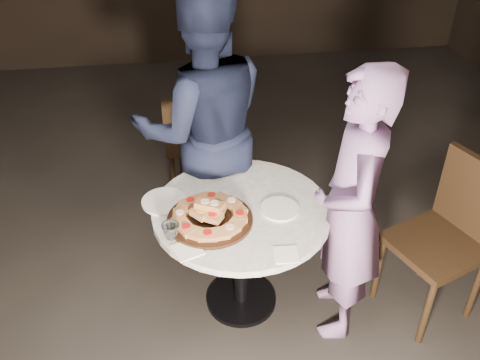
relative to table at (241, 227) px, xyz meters
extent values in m
plane|color=black|center=(-0.14, -0.09, -0.52)|extent=(7.00, 7.00, 0.00)
cylinder|color=black|center=(0.00, 0.00, -0.51)|extent=(0.45, 0.45, 0.03)
cylinder|color=black|center=(0.00, 0.00, -0.20)|extent=(0.09, 0.09, 0.59)
cylinder|color=silver|center=(0.00, 0.00, 0.10)|extent=(1.02, 1.02, 0.03)
cylinder|color=black|center=(-0.16, -0.07, 0.13)|extent=(0.53, 0.53, 0.02)
cube|color=#AB7342|center=(-0.02, -0.10, 0.15)|extent=(0.07, 0.09, 0.04)
cylinder|color=red|center=(-0.02, -0.10, 0.17)|extent=(0.04, 0.04, 0.01)
cube|color=#AB7342|center=(-0.03, -0.04, 0.15)|extent=(0.09, 0.10, 0.04)
cube|color=#AB7342|center=(-0.05, 0.01, 0.15)|extent=(0.10, 0.11, 0.04)
cylinder|color=beige|center=(-0.05, 0.01, 0.17)|extent=(0.05, 0.05, 0.01)
cube|color=#AB7342|center=(-0.09, 0.04, 0.15)|extent=(0.11, 0.10, 0.04)
cube|color=#AB7342|center=(-0.14, 0.06, 0.15)|extent=(0.10, 0.08, 0.04)
cylinder|color=red|center=(-0.14, 0.06, 0.17)|extent=(0.05, 0.05, 0.01)
cube|color=#AB7342|center=(-0.19, 0.06, 0.15)|extent=(0.10, 0.09, 0.04)
cube|color=#AB7342|center=(-0.24, 0.04, 0.15)|extent=(0.10, 0.10, 0.04)
cylinder|color=red|center=(-0.24, 0.04, 0.17)|extent=(0.05, 0.05, 0.01)
cube|color=#AB7342|center=(-0.28, 0.00, 0.15)|extent=(0.10, 0.10, 0.04)
cube|color=#AB7342|center=(-0.29, -0.05, 0.15)|extent=(0.07, 0.09, 0.04)
cylinder|color=beige|center=(-0.29, -0.05, 0.17)|extent=(0.04, 0.04, 0.01)
cube|color=#AB7342|center=(-0.29, -0.11, 0.15)|extent=(0.09, 0.10, 0.04)
cube|color=#AB7342|center=(-0.27, -0.15, 0.15)|extent=(0.10, 0.10, 0.04)
cylinder|color=red|center=(-0.27, -0.15, 0.17)|extent=(0.05, 0.05, 0.01)
cube|color=#AB7342|center=(-0.23, -0.19, 0.15)|extent=(0.11, 0.10, 0.04)
cube|color=#AB7342|center=(-0.18, -0.21, 0.15)|extent=(0.09, 0.07, 0.04)
cylinder|color=red|center=(-0.18, -0.21, 0.17)|extent=(0.04, 0.04, 0.01)
cube|color=#AB7342|center=(-0.13, -0.21, 0.15)|extent=(0.09, 0.07, 0.04)
cube|color=#AB7342|center=(-0.08, -0.19, 0.15)|extent=(0.11, 0.10, 0.04)
cylinder|color=beige|center=(-0.08, -0.19, 0.17)|extent=(0.05, 0.05, 0.01)
cube|color=#AB7342|center=(-0.04, -0.15, 0.15)|extent=(0.10, 0.11, 0.04)
cube|color=#AB7342|center=(-0.12, -0.06, 0.18)|extent=(0.09, 0.10, 0.03)
cylinder|color=#2D6B1E|center=(-0.12, -0.06, 0.20)|extent=(0.05, 0.05, 0.01)
cube|color=#AB7342|center=(-0.17, -0.03, 0.18)|extent=(0.09, 0.07, 0.03)
cylinder|color=beige|center=(-0.17, -0.03, 0.20)|extent=(0.04, 0.04, 0.01)
cube|color=#AB7342|center=(-0.20, -0.09, 0.18)|extent=(0.10, 0.11, 0.04)
cylinder|color=orange|center=(-0.20, -0.09, 0.20)|extent=(0.05, 0.05, 0.01)
cube|color=#AB7342|center=(-0.15, -0.12, 0.18)|extent=(0.11, 0.10, 0.04)
cylinder|color=red|center=(-0.15, -0.12, 0.20)|extent=(0.05, 0.05, 0.01)
cube|color=#AB7342|center=(-0.14, -0.08, 0.21)|extent=(0.11, 0.10, 0.04)
cylinder|color=beige|center=(-0.14, -0.08, 0.22)|extent=(0.05, 0.05, 0.01)
cube|color=#AB7342|center=(-0.18, -0.06, 0.21)|extent=(0.10, 0.10, 0.04)
cylinder|color=beige|center=(-0.18, -0.06, 0.22)|extent=(0.05, 0.05, 0.01)
cylinder|color=white|center=(-0.36, 0.10, 0.13)|extent=(0.29, 0.29, 0.01)
cylinder|color=white|center=(0.18, -0.04, 0.12)|extent=(0.23, 0.23, 0.01)
imported|color=silver|center=(-0.34, -0.16, 0.16)|extent=(0.10, 0.10, 0.07)
cube|color=white|center=(-0.27, -0.26, 0.12)|extent=(0.15, 0.15, 0.01)
cube|color=white|center=(0.14, -0.35, 0.12)|extent=(0.11, 0.11, 0.01)
cube|color=black|center=(-0.13, 1.05, -0.13)|extent=(0.43, 0.43, 0.03)
cube|color=black|center=(-0.17, 0.88, 0.06)|extent=(0.36, 0.11, 0.39)
cylinder|color=black|center=(0.06, 1.17, -0.33)|extent=(0.04, 0.04, 0.39)
cylinder|color=black|center=(-0.25, 1.24, -0.33)|extent=(0.04, 0.04, 0.39)
cylinder|color=black|center=(-0.01, 0.87, -0.33)|extent=(0.04, 0.04, 0.39)
cylinder|color=black|center=(-0.31, 0.93, -0.33)|extent=(0.04, 0.04, 0.39)
cube|color=black|center=(0.95, -0.17, -0.09)|extent=(0.52, 0.52, 0.04)
cube|color=black|center=(1.13, -0.10, 0.12)|extent=(0.18, 0.39, 0.43)
cylinder|color=black|center=(0.72, -0.07, -0.31)|extent=(0.04, 0.04, 0.43)
cylinder|color=black|center=(0.85, -0.39, -0.31)|extent=(0.04, 0.04, 0.43)
cylinder|color=black|center=(1.04, 0.05, -0.31)|extent=(0.04, 0.04, 0.43)
cylinder|color=black|center=(1.17, -0.27, -0.31)|extent=(0.04, 0.04, 0.43)
imported|color=black|center=(-0.13, 0.52, 0.27)|extent=(0.82, 0.66, 1.59)
imported|color=slate|center=(0.47, -0.17, 0.18)|extent=(0.43, 0.57, 1.41)
camera|label=1|loc=(-0.30, -1.98, 1.70)|focal=40.00mm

